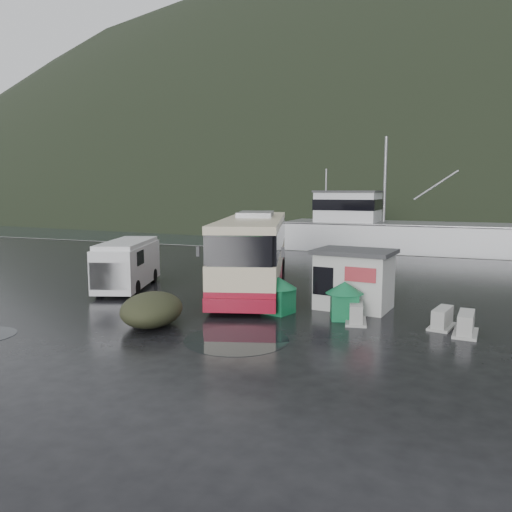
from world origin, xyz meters
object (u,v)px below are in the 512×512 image
at_px(ticket_kiosk, 353,308).
at_px(jersey_barrier_c, 356,322).
at_px(jersey_barrier_a, 442,328).
at_px(dome_tent, 152,325).
at_px(jersey_barrier_b, 465,335).
at_px(fishing_trawler, 420,247).
at_px(waste_bin_right, 278,313).
at_px(white_van, 129,288).
at_px(coach_bus, 254,286).
at_px(waste_bin_left, 344,319).

height_order(ticket_kiosk, jersey_barrier_c, ticket_kiosk).
distance_m(jersey_barrier_a, jersey_barrier_c, 3.02).
distance_m(dome_tent, jersey_barrier_a, 10.44).
height_order(jersey_barrier_b, jersey_barrier_c, jersey_barrier_b).
bearing_deg(fishing_trawler, jersey_barrier_a, -83.92).
xyz_separation_m(waste_bin_right, jersey_barrier_c, (3.15, -0.28, 0.00)).
bearing_deg(fishing_trawler, waste_bin_right, -96.80).
bearing_deg(white_van, jersey_barrier_a, -27.14).
height_order(coach_bus, ticket_kiosk, coach_bus).
height_order(coach_bus, dome_tent, coach_bus).
distance_m(waste_bin_left, jersey_barrier_b, 4.31).
bearing_deg(ticket_kiosk, waste_bin_left, -83.20).
xyz_separation_m(dome_tent, fishing_trawler, (7.33, 30.71, 0.00)).
bearing_deg(jersey_barrier_b, fishing_trawler, 96.67).
relative_size(dome_tent, jersey_barrier_c, 2.03).
bearing_deg(ticket_kiosk, jersey_barrier_b, -22.86).
height_order(waste_bin_right, fishing_trawler, fishing_trawler).
height_order(coach_bus, fishing_trawler, fishing_trawler).
relative_size(waste_bin_left, dome_tent, 0.48).
bearing_deg(jersey_barrier_a, waste_bin_right, -178.82).
bearing_deg(waste_bin_left, jersey_barrier_a, 1.22).
xyz_separation_m(jersey_barrier_a, fishing_trawler, (-2.48, 27.14, 0.00)).
relative_size(dome_tent, ticket_kiosk, 0.97).
relative_size(dome_tent, jersey_barrier_b, 1.99).
height_order(waste_bin_right, ticket_kiosk, ticket_kiosk).
relative_size(coach_bus, waste_bin_right, 9.10).
relative_size(jersey_barrier_b, jersey_barrier_c, 1.02).
bearing_deg(coach_bus, ticket_kiosk, -45.32).
relative_size(waste_bin_left, jersey_barrier_c, 0.97).
bearing_deg(fishing_trawler, coach_bus, -106.00).
xyz_separation_m(waste_bin_left, waste_bin_right, (-2.64, -0.05, 0.00)).
height_order(white_van, waste_bin_right, white_van).
bearing_deg(coach_bus, white_van, -169.54).
height_order(jersey_barrier_a, fishing_trawler, fishing_trawler).
bearing_deg(dome_tent, jersey_barrier_a, 20.00).
distance_m(coach_bus, fishing_trawler, 23.25).
bearing_deg(coach_bus, waste_bin_left, -58.08).
xyz_separation_m(waste_bin_right, jersey_barrier_b, (6.91, -0.48, 0.00)).
relative_size(waste_bin_left, waste_bin_right, 0.99).
xyz_separation_m(waste_bin_right, ticket_kiosk, (2.64, 1.95, 0.00)).
height_order(waste_bin_left, ticket_kiosk, ticket_kiosk).
bearing_deg(white_van, jersey_barrier_c, -30.93).
height_order(waste_bin_left, fishing_trawler, fishing_trawler).
distance_m(waste_bin_right, dome_tent, 5.03).
height_order(white_van, jersey_barrier_b, white_van).
distance_m(dome_tent, jersey_barrier_c, 7.51).
bearing_deg(jersey_barrier_b, ticket_kiosk, 150.41).
bearing_deg(white_van, dome_tent, -67.28).
xyz_separation_m(white_van, jersey_barrier_c, (11.86, -2.37, 0.00)).
xyz_separation_m(ticket_kiosk, jersey_barrier_a, (3.51, -1.82, 0.00)).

